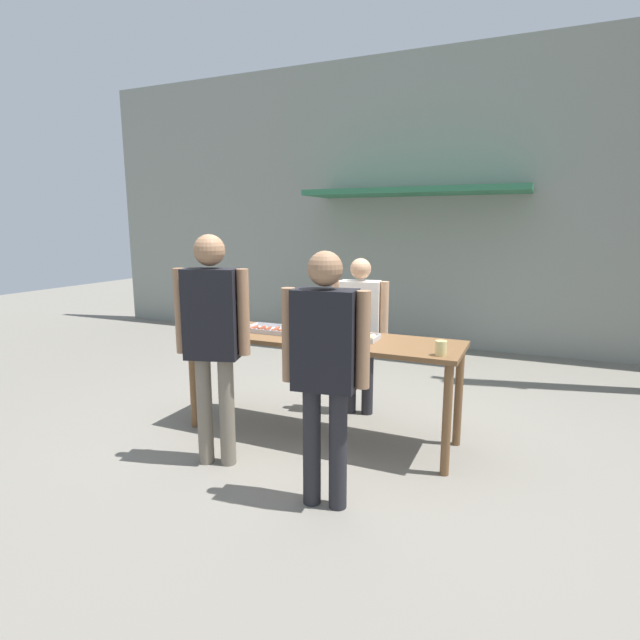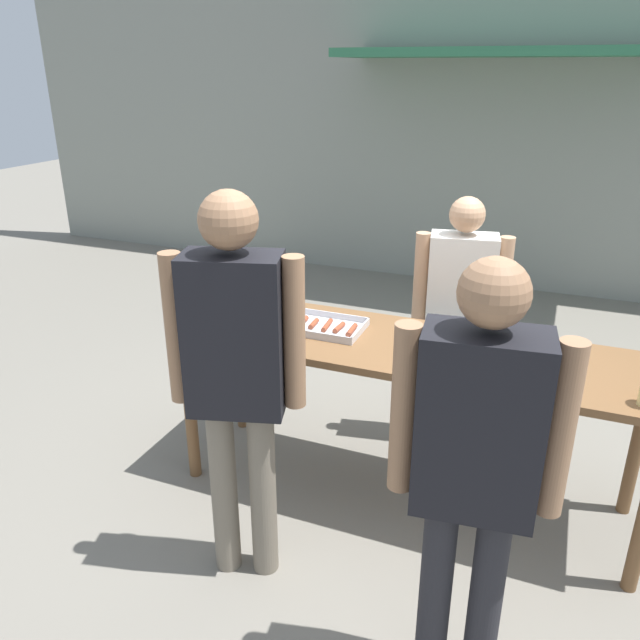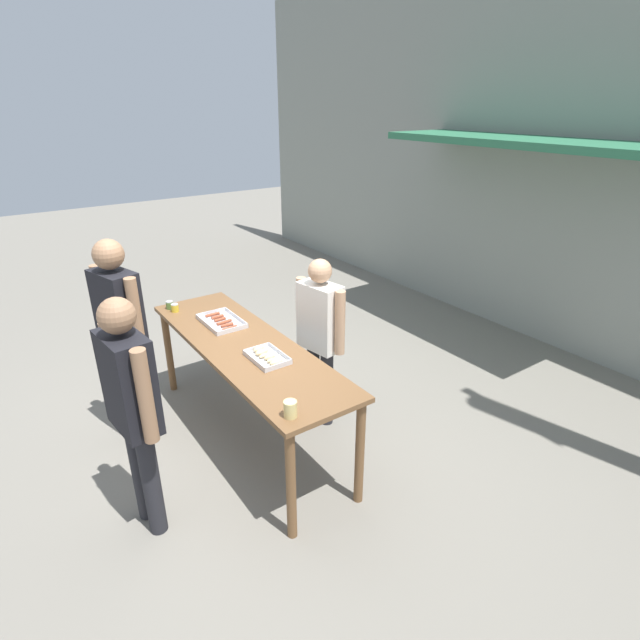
{
  "view_description": "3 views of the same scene",
  "coord_description": "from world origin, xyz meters",
  "px_view_note": "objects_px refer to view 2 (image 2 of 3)",
  "views": [
    {
      "loc": [
        1.75,
        -3.98,
        1.91
      ],
      "look_at": [
        0.0,
        0.0,
        1.09
      ],
      "focal_mm": 28.0,
      "sensor_mm": 36.0,
      "label": 1
    },
    {
      "loc": [
        0.68,
        -2.92,
        2.28
      ],
      "look_at": [
        -0.51,
        0.02,
        0.99
      ],
      "focal_mm": 35.0,
      "sensor_mm": 36.0,
      "label": 2
    },
    {
      "loc": [
        3.44,
        -1.63,
        2.83
      ],
      "look_at": [
        0.14,
        0.67,
        1.04
      ],
      "focal_mm": 28.0,
      "sensor_mm": 36.0,
      "label": 3
    }
  ],
  "objects_px": {
    "food_tray_sausages": "(320,326)",
    "food_tray_buns": "(476,349)",
    "condiment_jar_ketchup": "(216,325)",
    "person_server_behind_table": "(459,303)",
    "condiment_jar_mustard": "(199,323)",
    "person_customer_with_cup": "(476,455)",
    "person_customer_holding_hotdog": "(236,362)"
  },
  "relations": [
    {
      "from": "food_tray_sausages",
      "to": "food_tray_buns",
      "type": "xyz_separation_m",
      "value": [
        0.85,
        0.0,
        0.01
      ]
    },
    {
      "from": "condiment_jar_ketchup",
      "to": "person_customer_holding_hotdog",
      "type": "distance_m",
      "value": 0.78
    },
    {
      "from": "person_server_behind_table",
      "to": "person_customer_holding_hotdog",
      "type": "xyz_separation_m",
      "value": [
        -0.69,
        -1.51,
        0.16
      ]
    },
    {
      "from": "food_tray_sausages",
      "to": "person_server_behind_table",
      "type": "height_order",
      "value": "person_server_behind_table"
    },
    {
      "from": "food_tray_sausages",
      "to": "person_customer_holding_hotdog",
      "type": "xyz_separation_m",
      "value": [
        -0.04,
        -0.86,
        0.17
      ]
    },
    {
      "from": "food_tray_sausages",
      "to": "condiment_jar_ketchup",
      "type": "height_order",
      "value": "condiment_jar_ketchup"
    },
    {
      "from": "condiment_jar_mustard",
      "to": "person_server_behind_table",
      "type": "bearing_deg",
      "value": 36.15
    },
    {
      "from": "condiment_jar_ketchup",
      "to": "person_customer_with_cup",
      "type": "xyz_separation_m",
      "value": [
        1.52,
        -0.83,
        0.08
      ]
    },
    {
      "from": "condiment_jar_ketchup",
      "to": "person_server_behind_table",
      "type": "relative_size",
      "value": 0.05
    },
    {
      "from": "condiment_jar_ketchup",
      "to": "person_customer_holding_hotdog",
      "type": "relative_size",
      "value": 0.04
    },
    {
      "from": "food_tray_sausages",
      "to": "food_tray_buns",
      "type": "bearing_deg",
      "value": 0.02
    },
    {
      "from": "condiment_jar_mustard",
      "to": "food_tray_sausages",
      "type": "bearing_deg",
      "value": 23.82
    },
    {
      "from": "food_tray_sausages",
      "to": "person_server_behind_table",
      "type": "relative_size",
      "value": 0.3
    },
    {
      "from": "food_tray_sausages",
      "to": "person_customer_holding_hotdog",
      "type": "bearing_deg",
      "value": -92.7
    },
    {
      "from": "food_tray_sausages",
      "to": "person_customer_holding_hotdog",
      "type": "relative_size",
      "value": 0.26
    },
    {
      "from": "condiment_jar_mustard",
      "to": "person_customer_with_cup",
      "type": "height_order",
      "value": "person_customer_with_cup"
    },
    {
      "from": "person_server_behind_table",
      "to": "person_customer_with_cup",
      "type": "bearing_deg",
      "value": -88.38
    },
    {
      "from": "condiment_jar_ketchup",
      "to": "person_server_behind_table",
      "type": "height_order",
      "value": "person_server_behind_table"
    },
    {
      "from": "food_tray_buns",
      "to": "person_customer_with_cup",
      "type": "height_order",
      "value": "person_customer_with_cup"
    },
    {
      "from": "condiment_jar_mustard",
      "to": "person_customer_holding_hotdog",
      "type": "bearing_deg",
      "value": -46.09
    },
    {
      "from": "person_server_behind_table",
      "to": "condiment_jar_mustard",
      "type": "bearing_deg",
      "value": -153.94
    },
    {
      "from": "condiment_jar_mustard",
      "to": "person_customer_holding_hotdog",
      "type": "relative_size",
      "value": 0.04
    },
    {
      "from": "food_tray_buns",
      "to": "person_customer_with_cup",
      "type": "distance_m",
      "value": 1.1
    },
    {
      "from": "food_tray_buns",
      "to": "condiment_jar_ketchup",
      "type": "height_order",
      "value": "condiment_jar_ketchup"
    },
    {
      "from": "condiment_jar_ketchup",
      "to": "person_customer_holding_hotdog",
      "type": "height_order",
      "value": "person_customer_holding_hotdog"
    },
    {
      "from": "person_customer_holding_hotdog",
      "to": "person_customer_with_cup",
      "type": "relative_size",
      "value": 1.05
    },
    {
      "from": "person_server_behind_table",
      "to": "person_customer_with_cup",
      "type": "xyz_separation_m",
      "value": [
        0.36,
        -1.74,
        0.1
      ]
    },
    {
      "from": "person_server_behind_table",
      "to": "person_customer_holding_hotdog",
      "type": "relative_size",
      "value": 0.86
    },
    {
      "from": "condiment_jar_mustard",
      "to": "condiment_jar_ketchup",
      "type": "bearing_deg",
      "value": 9.51
    },
    {
      "from": "condiment_jar_ketchup",
      "to": "person_customer_with_cup",
      "type": "height_order",
      "value": "person_customer_with_cup"
    },
    {
      "from": "food_tray_sausages",
      "to": "person_customer_with_cup",
      "type": "xyz_separation_m",
      "value": [
        1.01,
        -1.09,
        0.1
      ]
    },
    {
      "from": "food_tray_sausages",
      "to": "person_customer_with_cup",
      "type": "distance_m",
      "value": 1.48
    }
  ]
}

